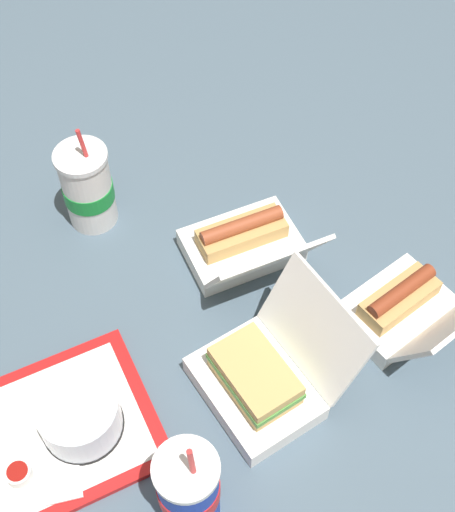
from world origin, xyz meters
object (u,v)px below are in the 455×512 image
Objects in this scene: clamshell_hotdog_front at (403,308)px; soda_cup_center at (88,188)px; clamshell_hotdog_center at (245,244)px; ketchup_cup at (19,474)px; soda_cup_left at (189,489)px; clamshell_sandwich_right at (261,378)px; cake_container at (80,417)px; food_tray at (38,440)px.

clamshell_hotdog_front is 0.97× the size of soda_cup_center.
clamshell_hotdog_center is at bearing 125.07° from clamshell_hotdog_front.
ketchup_cup is 0.17× the size of soda_cup_center.
soda_cup_center is 0.99× the size of soda_cup_left.
clamshell_sandwich_right is (-0.28, -0.00, 0.00)m from clamshell_hotdog_front.
soda_cup_center is at bearing 56.49° from ketchup_cup.
clamshell_hotdog_front is (0.56, -0.07, -0.01)m from cake_container.
soda_cup_left is (-0.19, -0.12, 0.05)m from clamshell_sandwich_right.
ketchup_cup is (-0.11, -0.03, -0.02)m from cake_container.
soda_cup_left is (0.17, -0.21, 0.08)m from food_tray.
soda_cup_center is at bearing 102.80° from clamshell_sandwich_right.
clamshell_sandwich_right reaches higher than ketchup_cup.
cake_container is at bearing -11.86° from food_tray.
clamshell_hotdog_front is 1.02× the size of clamshell_hotdog_center.
cake_container is 0.55× the size of soda_cup_center.
soda_cup_center is (0.25, 0.39, 0.08)m from food_tray.
soda_cup_center reaches higher than cake_container.
clamshell_hotdog_front is 0.28m from clamshell_sandwich_right.
food_tray is 0.07m from ketchup_cup.
clamshell_sandwich_right is 0.49m from soda_cup_center.
food_tray is 0.47m from soda_cup_center.
soda_cup_center is (0.17, 0.40, 0.04)m from cake_container.
clamshell_hotdog_front reaches higher than cake_container.
clamshell_sandwich_right reaches higher than clamshell_hotdog_center.
soda_cup_left is at bearing -37.41° from ketchup_cup.
clamshell_hotdog_front is at bearing -7.38° from food_tray.
food_tray is 0.64m from clamshell_hotdog_front.
soda_cup_center is (0.29, 0.44, 0.06)m from ketchup_cup.
cake_container is at bearing 165.99° from clamshell_sandwich_right.
clamshell_hotdog_front is (0.64, -0.08, 0.03)m from food_tray.
soda_cup_left reaches higher than cake_container.
soda_cup_center reaches higher than ketchup_cup.
ketchup_cup is (-0.04, -0.05, 0.02)m from food_tray.
ketchup_cup is 0.68m from clamshell_hotdog_front.
clamshell_sandwich_right is (0.28, -0.07, -0.00)m from cake_container.
clamshell_sandwich_right reaches higher than clamshell_hotdog_front.
ketchup_cup is 0.53m from soda_cup_center.
soda_cup_center is (-0.11, 0.47, 0.04)m from clamshell_sandwich_right.
cake_container is at bearing 116.47° from soda_cup_left.
ketchup_cup is at bearing -164.17° from cake_container.
clamshell_sandwich_right is at bearing -13.58° from food_tray.
ketchup_cup is at bearing 177.04° from clamshell_hotdog_front.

